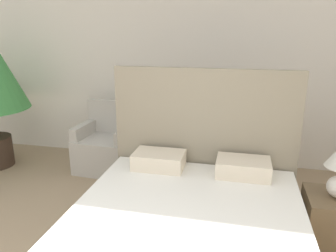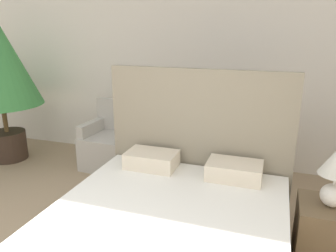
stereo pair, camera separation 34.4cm
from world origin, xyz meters
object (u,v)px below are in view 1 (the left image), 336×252
object	(u,v)px
armchair_near_window_right	(179,155)
side_table	(141,157)
bed	(183,252)
armchair_near_window_left	(106,149)
nightstand	(331,223)

from	to	relation	value
armchair_near_window_right	side_table	xyz separation A→B (m)	(-0.47, -0.03, -0.05)
bed	armchair_near_window_right	xyz separation A→B (m)	(-0.38, 1.80, -0.04)
armchair_near_window_left	armchair_near_window_right	bearing A→B (deg)	3.50
armchair_near_window_left	armchair_near_window_right	distance (m)	0.94
nightstand	armchair_near_window_right	bearing A→B (deg)	143.43
armchair_near_window_left	side_table	distance (m)	0.47
bed	nightstand	size ratio (longest dim) A/B	4.55
bed	side_table	world-z (taller)	bed
armchair_near_window_left	side_table	xyz separation A→B (m)	(0.47, -0.03, -0.05)
bed	nightstand	xyz separation A→B (m)	(1.08, 0.72, -0.08)
nightstand	side_table	xyz separation A→B (m)	(-1.93, 1.05, -0.01)
side_table	bed	bearing A→B (deg)	-64.43
armchair_near_window_left	side_table	size ratio (longest dim) A/B	1.92
bed	armchair_near_window_left	size ratio (longest dim) A/B	2.52
armchair_near_window_right	nightstand	size ratio (longest dim) A/B	1.81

